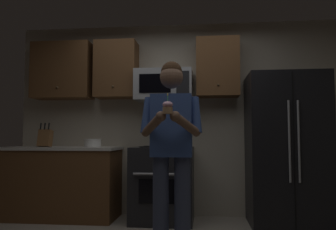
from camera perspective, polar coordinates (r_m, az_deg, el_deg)
wall_back at (r=4.69m, az=1.51°, el=-0.62°), size 4.40×0.10×2.60m
oven_range at (r=4.35m, az=-0.90°, el=-11.43°), size 0.76×0.70×0.93m
microwave at (r=4.48m, az=-0.69°, el=4.94°), size 0.74×0.41×0.40m
refrigerator at (r=4.35m, az=19.13°, el=-5.42°), size 0.90×0.75×1.80m
cabinet_row_upper at (r=4.67m, az=-7.69°, el=7.47°), size 2.78×0.36×0.76m
counter_left at (r=4.70m, az=-17.07°, el=-10.68°), size 1.44×0.66×0.92m
knife_block at (r=4.72m, az=-19.83°, el=-3.65°), size 0.16×0.15×0.32m
bowl_large_white at (r=4.49m, az=-12.44°, el=-4.54°), size 0.22×0.22×0.10m
person at (r=3.18m, az=0.58°, el=-4.56°), size 0.60×0.48×1.76m
cupcake at (r=2.87m, az=-0.05°, el=1.29°), size 0.09×0.09×0.17m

